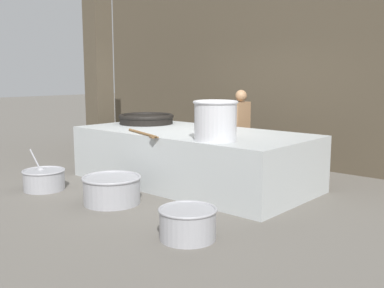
{
  "coord_description": "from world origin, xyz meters",
  "views": [
    {
      "loc": [
        4.84,
        -5.47,
        1.79
      ],
      "look_at": [
        0.0,
        0.0,
        0.66
      ],
      "focal_mm": 42.0,
      "sensor_mm": 36.0,
      "label": 1
    }
  ],
  "objects_px": {
    "prep_bowl_meat": "(188,222)",
    "prep_bowl_extra": "(112,188)",
    "giant_wok_near": "(146,119)",
    "stock_pot": "(215,120)",
    "prep_bowl_vegetables": "(44,179)",
    "cook": "(240,128)"
  },
  "relations": [
    {
      "from": "stock_pot",
      "to": "prep_bowl_vegetables",
      "type": "distance_m",
      "value": 2.91
    },
    {
      "from": "stock_pot",
      "to": "prep_bowl_extra",
      "type": "height_order",
      "value": "stock_pot"
    },
    {
      "from": "cook",
      "to": "prep_bowl_extra",
      "type": "distance_m",
      "value": 2.94
    },
    {
      "from": "giant_wok_near",
      "to": "cook",
      "type": "relative_size",
      "value": 0.68
    },
    {
      "from": "prep_bowl_extra",
      "to": "stock_pot",
      "type": "bearing_deg",
      "value": 45.27
    },
    {
      "from": "giant_wok_near",
      "to": "prep_bowl_meat",
      "type": "distance_m",
      "value": 3.8
    },
    {
      "from": "cook",
      "to": "prep_bowl_vegetables",
      "type": "bearing_deg",
      "value": 60.21
    },
    {
      "from": "stock_pot",
      "to": "cook",
      "type": "bearing_deg",
      "value": 115.57
    },
    {
      "from": "giant_wok_near",
      "to": "prep_bowl_vegetables",
      "type": "bearing_deg",
      "value": -92.98
    },
    {
      "from": "prep_bowl_vegetables",
      "to": "prep_bowl_extra",
      "type": "relative_size",
      "value": 1.03
    },
    {
      "from": "giant_wok_near",
      "to": "prep_bowl_extra",
      "type": "distance_m",
      "value": 2.39
    },
    {
      "from": "prep_bowl_meat",
      "to": "prep_bowl_extra",
      "type": "bearing_deg",
      "value": 169.32
    },
    {
      "from": "giant_wok_near",
      "to": "stock_pot",
      "type": "height_order",
      "value": "stock_pot"
    },
    {
      "from": "giant_wok_near",
      "to": "stock_pot",
      "type": "xyz_separation_m",
      "value": [
        2.31,
        -0.83,
        0.19
      ]
    },
    {
      "from": "stock_pot",
      "to": "cook",
      "type": "relative_size",
      "value": 0.42
    },
    {
      "from": "cook",
      "to": "prep_bowl_vegetables",
      "type": "distance_m",
      "value": 3.53
    },
    {
      "from": "cook",
      "to": "prep_bowl_extra",
      "type": "relative_size",
      "value": 1.83
    },
    {
      "from": "cook",
      "to": "prep_bowl_vegetables",
      "type": "relative_size",
      "value": 1.78
    },
    {
      "from": "stock_pot",
      "to": "cook",
      "type": "distance_m",
      "value": 2.07
    },
    {
      "from": "giant_wok_near",
      "to": "prep_bowl_meat",
      "type": "bearing_deg",
      "value": -35.94
    },
    {
      "from": "prep_bowl_meat",
      "to": "prep_bowl_extra",
      "type": "xyz_separation_m",
      "value": [
        -1.73,
        0.33,
        0.02
      ]
    },
    {
      "from": "giant_wok_near",
      "to": "prep_bowl_extra",
      "type": "xyz_separation_m",
      "value": [
        1.29,
        -1.86,
        -0.77
      ]
    }
  ]
}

